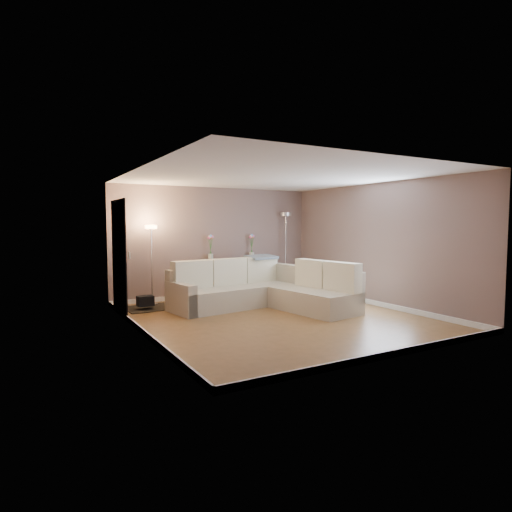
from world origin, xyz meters
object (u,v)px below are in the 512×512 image
sectional_sofa (263,290)px  floor_lamp_lit (151,249)px  floor_lamp_unlit (286,236)px  console_table (229,277)px

sectional_sofa → floor_lamp_lit: bearing=144.3°
floor_lamp_lit → floor_lamp_unlit: 3.53m
sectional_sofa → floor_lamp_unlit: (1.58, 1.53, 1.06)m
sectional_sofa → floor_lamp_unlit: size_ratio=1.58×
floor_lamp_lit → floor_lamp_unlit: bearing=2.3°
console_table → floor_lamp_lit: bearing=-173.3°
console_table → floor_lamp_lit: 2.09m
console_table → floor_lamp_lit: floor_lamp_lit is taller
sectional_sofa → floor_lamp_lit: (-1.94, 1.39, 0.84)m
floor_lamp_lit → floor_lamp_unlit: (3.52, 0.14, 0.22)m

